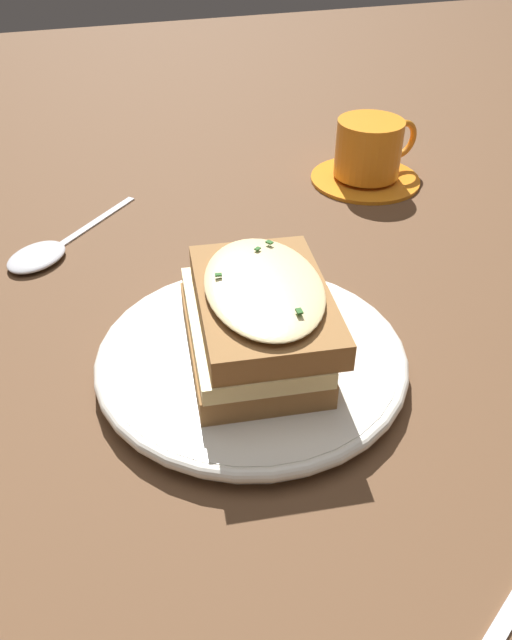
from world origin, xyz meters
TOP-DOWN VIEW (x-y plane):
  - ground_plane at (0.00, 0.00)m, footprint 2.40×2.40m
  - dinner_plate at (-0.00, -0.02)m, footprint 0.23×0.23m
  - sandwich at (-0.01, -0.02)m, footprint 0.11×0.15m
  - teacup_with_saucer at (-0.23, -0.30)m, footprint 0.14×0.13m
  - spoon at (0.14, -0.24)m, footprint 0.15×0.15m

SIDE VIEW (x-z plane):
  - ground_plane at x=0.00m, z-range 0.00..0.00m
  - spoon at x=0.14m, z-range 0.00..0.01m
  - dinner_plate at x=0.00m, z-range 0.00..0.02m
  - teacup_with_saucer at x=-0.23m, z-range 0.00..0.07m
  - sandwich at x=-0.01m, z-range 0.02..0.08m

